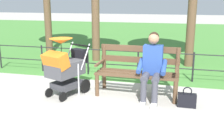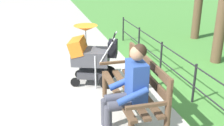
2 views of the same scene
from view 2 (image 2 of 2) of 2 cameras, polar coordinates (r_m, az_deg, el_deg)
ground_plane at (r=4.95m, az=0.39°, el=-6.56°), size 60.00×60.00×0.00m
park_bench at (r=4.08m, az=5.06°, el=-4.78°), size 1.61×0.64×0.96m
person_on_bench at (r=3.70m, az=3.49°, el=-5.03°), size 0.54×0.74×1.28m
stroller at (r=5.17m, az=-4.54°, el=1.80°), size 0.77×1.00×1.15m
park_fence at (r=5.21m, az=13.23°, el=-0.66°), size 6.41×0.04×0.70m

